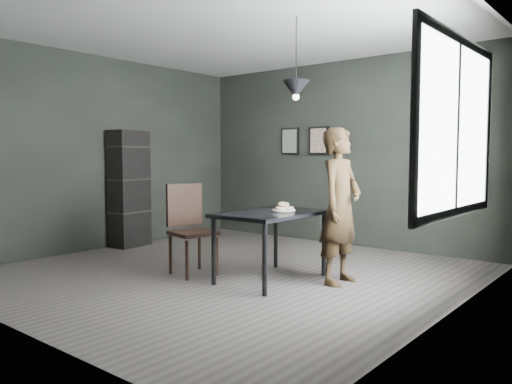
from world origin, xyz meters
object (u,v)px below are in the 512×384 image
Objects in this scene: woman at (340,206)px; pendant_lamp at (296,89)px; white_plate at (283,211)px; shelf_unit at (129,189)px; cafe_table at (271,219)px; wood_chair at (189,223)px.

pendant_lamp is (-0.40, -0.26, 1.23)m from woman.
white_plate is 1.30m from pendant_lamp.
white_plate is 3.03m from shelf_unit.
pendant_lamp is (0.25, 0.10, 1.38)m from cafe_table.
cafe_table is at bearing -14.36° from shelf_unit.
wood_chair is 2.11m from shelf_unit.
shelf_unit reaches higher than woman.
wood_chair is at bearing -26.30° from shelf_unit.
woman is at bearing 33.08° from pendant_lamp.
wood_chair is at bearing 111.90° from woman.
shelf_unit reaches higher than wood_chair.
pendant_lamp is at bearing 121.24° from woman.
wood_chair reaches higher than white_plate.
pendant_lamp reaches higher than white_plate.
wood_chair is (-0.93, -0.33, -0.08)m from cafe_table.
cafe_table is 1.39× the size of pendant_lamp.
woman is 0.95× the size of shelf_unit.
wood_chair is (-1.58, -0.69, -0.24)m from woman.
shelf_unit is (-1.99, 0.65, 0.28)m from wood_chair.
white_plate is at bearing -179.24° from pendant_lamp.
cafe_table is 1.16× the size of wood_chair.
pendant_lamp reaches higher than shelf_unit.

